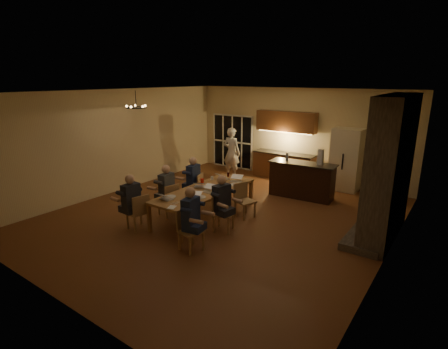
% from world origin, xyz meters
% --- Properties ---
extents(floor, '(9.00, 9.00, 0.00)m').
position_xyz_m(floor, '(0.00, 0.00, 0.00)').
color(floor, brown).
rests_on(floor, ground).
extents(back_wall, '(8.00, 0.04, 3.20)m').
position_xyz_m(back_wall, '(0.00, 4.52, 1.60)').
color(back_wall, beige).
rests_on(back_wall, ground).
extents(left_wall, '(0.04, 9.00, 3.20)m').
position_xyz_m(left_wall, '(-4.02, 0.00, 1.60)').
color(left_wall, beige).
rests_on(left_wall, ground).
extents(right_wall, '(0.04, 9.00, 3.20)m').
position_xyz_m(right_wall, '(4.02, 0.00, 1.60)').
color(right_wall, beige).
rests_on(right_wall, ground).
extents(ceiling, '(8.00, 9.00, 0.04)m').
position_xyz_m(ceiling, '(0.00, 0.00, 3.22)').
color(ceiling, white).
rests_on(ceiling, back_wall).
extents(french_doors, '(1.86, 0.08, 2.10)m').
position_xyz_m(french_doors, '(-2.70, 4.47, 1.05)').
color(french_doors, black).
rests_on(french_doors, ground).
extents(fireplace, '(0.58, 2.50, 3.20)m').
position_xyz_m(fireplace, '(3.70, 1.20, 1.60)').
color(fireplace, '#60564B').
rests_on(fireplace, ground).
extents(kitchenette, '(2.24, 0.68, 2.40)m').
position_xyz_m(kitchenette, '(-0.30, 4.20, 1.20)').
color(kitchenette, brown).
rests_on(kitchenette, ground).
extents(refrigerator, '(0.90, 0.68, 2.00)m').
position_xyz_m(refrigerator, '(1.90, 4.15, 1.00)').
color(refrigerator, '#EDE4C7').
rests_on(refrigerator, ground).
extents(dining_table, '(1.10, 3.10, 0.75)m').
position_xyz_m(dining_table, '(-0.34, -0.29, 0.38)').
color(dining_table, '#A77942').
rests_on(dining_table, ground).
extents(bar_island, '(2.01, 0.81, 1.08)m').
position_xyz_m(bar_island, '(1.07, 2.64, 0.54)').
color(bar_island, black).
rests_on(bar_island, ground).
extents(chair_left_near, '(0.52, 0.52, 0.89)m').
position_xyz_m(chair_left_near, '(-1.18, -1.83, 0.45)').
color(chair_left_near, '#A68653').
rests_on(chair_left_near, ground).
extents(chair_left_mid, '(0.53, 0.53, 0.89)m').
position_xyz_m(chair_left_mid, '(-1.17, -0.79, 0.45)').
color(chair_left_mid, '#A68653').
rests_on(chair_left_mid, ground).
extents(chair_left_far, '(0.56, 0.56, 0.89)m').
position_xyz_m(chair_left_far, '(-1.23, 0.32, 0.45)').
color(chair_left_far, '#A68653').
rests_on(chair_left_far, ground).
extents(chair_right_near, '(0.51, 0.51, 0.89)m').
position_xyz_m(chair_right_near, '(0.57, -1.90, 0.45)').
color(chair_right_near, '#A68653').
rests_on(chair_right_near, ground).
extents(chair_right_mid, '(0.55, 0.55, 0.89)m').
position_xyz_m(chair_right_mid, '(0.56, -0.72, 0.45)').
color(chair_right_mid, '#A68653').
rests_on(chair_right_mid, ground).
extents(chair_right_far, '(0.56, 0.56, 0.89)m').
position_xyz_m(chair_right_far, '(0.52, 0.31, 0.45)').
color(chair_right_far, '#A68653').
rests_on(chair_right_far, ground).
extents(person_left_near, '(0.63, 0.63, 1.38)m').
position_xyz_m(person_left_near, '(-1.23, -1.94, 0.69)').
color(person_left_near, '#25272F').
rests_on(person_left_near, ground).
extents(person_right_near, '(0.69, 0.69, 1.38)m').
position_xyz_m(person_right_near, '(0.54, -1.86, 0.69)').
color(person_right_near, navy).
rests_on(person_right_near, ground).
extents(person_left_mid, '(0.66, 0.66, 1.38)m').
position_xyz_m(person_left_mid, '(-1.20, -0.80, 0.69)').
color(person_left_mid, '#3C4148').
rests_on(person_left_mid, ground).
extents(person_right_mid, '(0.69, 0.69, 1.38)m').
position_xyz_m(person_right_mid, '(0.53, -0.75, 0.69)').
color(person_right_mid, '#25272F').
rests_on(person_right_mid, ground).
extents(person_left_far, '(0.67, 0.67, 1.38)m').
position_xyz_m(person_left_far, '(-1.23, 0.31, 0.69)').
color(person_left_far, navy).
rests_on(person_left_far, ground).
extents(standing_person, '(0.68, 0.46, 1.83)m').
position_xyz_m(standing_person, '(-1.90, 3.24, 0.92)').
color(standing_person, silver).
rests_on(standing_person, ground).
extents(chandelier, '(0.55, 0.55, 0.03)m').
position_xyz_m(chandelier, '(-2.44, -0.57, 2.75)').
color(chandelier, black).
rests_on(chandelier, ceiling).
extents(laptop_a, '(0.34, 0.31, 0.23)m').
position_xyz_m(laptop_a, '(-0.63, -1.39, 0.86)').
color(laptop_a, silver).
rests_on(laptop_a, dining_table).
extents(laptop_b, '(0.41, 0.39, 0.23)m').
position_xyz_m(laptop_b, '(-0.05, -1.07, 0.86)').
color(laptop_b, silver).
rests_on(laptop_b, dining_table).
extents(laptop_c, '(0.41, 0.39, 0.23)m').
position_xyz_m(laptop_c, '(-0.58, -0.17, 0.86)').
color(laptop_c, silver).
rests_on(laptop_c, dining_table).
extents(laptop_d, '(0.35, 0.31, 0.23)m').
position_xyz_m(laptop_d, '(-0.14, -0.40, 0.86)').
color(laptop_d, silver).
rests_on(laptop_d, dining_table).
extents(laptop_e, '(0.39, 0.37, 0.23)m').
position_xyz_m(laptop_e, '(-0.51, 0.80, 0.86)').
color(laptop_e, silver).
rests_on(laptop_e, dining_table).
extents(laptop_f, '(0.38, 0.36, 0.23)m').
position_xyz_m(laptop_f, '(-0.07, 0.75, 0.86)').
color(laptop_f, silver).
rests_on(laptop_f, dining_table).
extents(mug_front, '(0.09, 0.09, 0.10)m').
position_xyz_m(mug_front, '(-0.36, -0.79, 0.80)').
color(mug_front, silver).
rests_on(mug_front, dining_table).
extents(mug_mid, '(0.09, 0.09, 0.10)m').
position_xyz_m(mug_mid, '(-0.21, 0.21, 0.80)').
color(mug_mid, silver).
rests_on(mug_mid, dining_table).
extents(mug_back, '(0.09, 0.09, 0.10)m').
position_xyz_m(mug_back, '(-0.72, 0.52, 0.80)').
color(mug_back, silver).
rests_on(mug_back, dining_table).
extents(redcup_near, '(0.09, 0.09, 0.12)m').
position_xyz_m(redcup_near, '(0.06, -1.55, 0.81)').
color(redcup_near, red).
rests_on(redcup_near, dining_table).
extents(redcup_mid, '(0.09, 0.09, 0.12)m').
position_xyz_m(redcup_mid, '(-0.76, 0.13, 0.81)').
color(redcup_mid, red).
rests_on(redcup_mid, dining_table).
extents(can_silver, '(0.06, 0.06, 0.12)m').
position_xyz_m(can_silver, '(-0.31, -1.04, 0.81)').
color(can_silver, '#B2B2B7').
rests_on(can_silver, dining_table).
extents(can_cola, '(0.07, 0.07, 0.12)m').
position_xyz_m(can_cola, '(-0.54, 1.06, 0.81)').
color(can_cola, '#3F0F0C').
rests_on(can_cola, dining_table).
extents(can_right, '(0.06, 0.06, 0.12)m').
position_xyz_m(can_right, '(0.01, 0.02, 0.81)').
color(can_right, '#B2B2B7').
rests_on(can_right, dining_table).
extents(plate_near, '(0.27, 0.27, 0.02)m').
position_xyz_m(plate_near, '(-0.04, -0.84, 0.76)').
color(plate_near, silver).
rests_on(plate_near, dining_table).
extents(plate_left, '(0.25, 0.25, 0.02)m').
position_xyz_m(plate_left, '(-0.65, -1.22, 0.76)').
color(plate_left, silver).
rests_on(plate_left, dining_table).
extents(plate_far, '(0.22, 0.22, 0.02)m').
position_xyz_m(plate_far, '(0.04, 0.45, 0.76)').
color(plate_far, silver).
rests_on(plate_far, dining_table).
extents(notepad, '(0.23, 0.26, 0.01)m').
position_xyz_m(notepad, '(-0.13, -1.73, 0.76)').
color(notepad, white).
rests_on(notepad, dining_table).
extents(bar_bottle, '(0.09, 0.09, 0.24)m').
position_xyz_m(bar_bottle, '(0.54, 2.68, 1.20)').
color(bar_bottle, '#99999E').
rests_on(bar_bottle, bar_island).
extents(bar_blender, '(0.15, 0.15, 0.46)m').
position_xyz_m(bar_blender, '(1.58, 2.70, 1.31)').
color(bar_blender, silver).
rests_on(bar_blender, bar_island).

